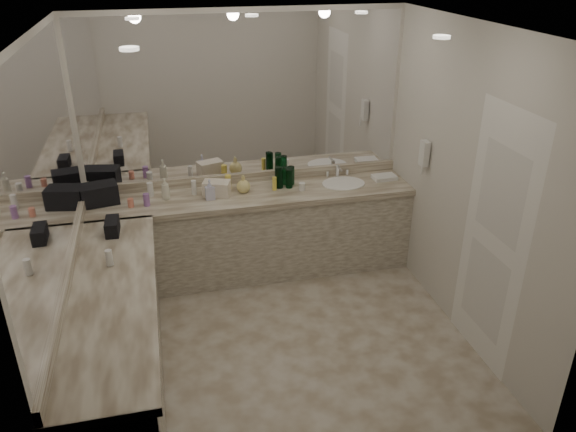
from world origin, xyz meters
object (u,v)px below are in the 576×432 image
object	(u,v)px
sink	(343,184)
wall_phone	(424,153)
black_toiletry_bag	(99,194)
soap_bottle_b	(210,190)
cream_cosmetic_case	(217,189)
soap_bottle_a	(165,189)
soap_bottle_c	(243,184)
hand_towel	(384,177)

from	to	relation	value
sink	wall_phone	distance (m)	0.91
sink	black_toiletry_bag	xyz separation A→B (m)	(-2.39, 0.07, 0.10)
sink	soap_bottle_b	size ratio (longest dim) A/B	2.23
wall_phone	soap_bottle_b	xyz separation A→B (m)	(-1.97, 0.44, -0.35)
sink	cream_cosmetic_case	size ratio (longest dim) A/B	1.73
soap_bottle_a	wall_phone	bearing A→B (deg)	-12.66
sink	soap_bottle_b	distance (m)	1.37
sink	soap_bottle_c	distance (m)	1.03
wall_phone	soap_bottle_b	bearing A→B (deg)	167.48
soap_bottle_a	cream_cosmetic_case	bearing A→B (deg)	-3.84
soap_bottle_b	soap_bottle_c	distance (m)	0.35
wall_phone	black_toiletry_bag	xyz separation A→B (m)	(-2.99, 0.57, -0.35)
sink	cream_cosmetic_case	distance (m)	1.30
soap_bottle_b	soap_bottle_c	xyz separation A→B (m)	(0.34, 0.09, -0.01)
black_toiletry_bag	wall_phone	bearing A→B (deg)	-10.75
sink	cream_cosmetic_case	bearing A→B (deg)	179.85
hand_towel	soap_bottle_c	bearing A→B (deg)	179.83
soap_bottle_c	soap_bottle_a	bearing A→B (deg)	179.36
wall_phone	cream_cosmetic_case	size ratio (longest dim) A/B	0.94
sink	soap_bottle_b	bearing A→B (deg)	-177.43
sink	wall_phone	xyz separation A→B (m)	(0.61, -0.50, 0.46)
wall_phone	hand_towel	distance (m)	0.69
soap_bottle_a	soap_bottle_b	xyz separation A→B (m)	(0.41, -0.10, -0.01)
soap_bottle_c	cream_cosmetic_case	bearing A→B (deg)	-174.79
wall_phone	soap_bottle_b	distance (m)	2.05
cream_cosmetic_case	black_toiletry_bag	bearing A→B (deg)	-165.18
wall_phone	soap_bottle_c	xyz separation A→B (m)	(-1.63, 0.53, -0.36)
soap_bottle_c	wall_phone	bearing A→B (deg)	-17.89
wall_phone	hand_towel	bearing A→B (deg)	106.04
sink	soap_bottle_a	world-z (taller)	soap_bottle_a
soap_bottle_b	black_toiletry_bag	bearing A→B (deg)	172.74
wall_phone	soap_bottle_a	distance (m)	2.47
wall_phone	hand_towel	size ratio (longest dim) A/B	1.00
hand_towel	soap_bottle_a	size ratio (longest dim) A/B	1.13
soap_bottle_a	soap_bottle_c	size ratio (longest dim) A/B	1.20
wall_phone	cream_cosmetic_case	bearing A→B (deg)	165.16
black_toiletry_bag	hand_towel	bearing A→B (deg)	-0.91
sink	soap_bottle_b	xyz separation A→B (m)	(-1.37, -0.06, 0.10)
cream_cosmetic_case	soap_bottle_c	size ratio (longest dim) A/B	1.44
soap_bottle_a	soap_bottle_c	bearing A→B (deg)	-0.64
soap_bottle_a	soap_bottle_c	world-z (taller)	soap_bottle_a
sink	soap_bottle_c	world-z (taller)	soap_bottle_c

